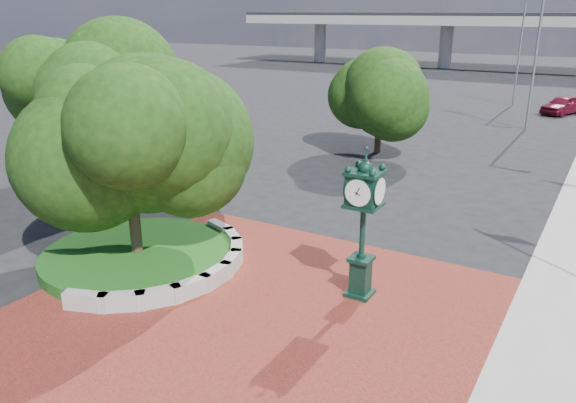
# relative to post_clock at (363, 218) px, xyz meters

# --- Properties ---
(ground) EXTENTS (200.00, 200.00, 0.00)m
(ground) POSITION_rel_post_clock_xyz_m (-2.15, -1.57, -2.37)
(ground) COLOR black
(ground) RESTS_ON ground
(plaza) EXTENTS (12.00, 12.00, 0.04)m
(plaza) POSITION_rel_post_clock_xyz_m (-2.15, -2.57, -2.35)
(plaza) COLOR maroon
(plaza) RESTS_ON ground
(planter_wall) EXTENTS (2.96, 6.77, 0.54)m
(planter_wall) POSITION_rel_post_clock_xyz_m (-4.86, -1.57, -2.10)
(planter_wall) COLOR #9E9B93
(planter_wall) RESTS_ON ground
(grass_bed) EXTENTS (6.10, 6.10, 0.40)m
(grass_bed) POSITION_rel_post_clock_xyz_m (-7.15, -1.57, -2.17)
(grass_bed) COLOR #1D4E16
(grass_bed) RESTS_ON ground
(overpass) EXTENTS (90.00, 12.00, 7.50)m
(overpass) POSITION_rel_post_clock_xyz_m (-2.37, 68.43, 4.17)
(overpass) COLOR #9E9B93
(overpass) RESTS_ON ground
(tree_planter) EXTENTS (5.20, 5.20, 6.33)m
(tree_planter) POSITION_rel_post_clock_xyz_m (-7.15, -1.57, 1.35)
(tree_planter) COLOR #38281C
(tree_planter) RESTS_ON ground
(tree_northwest) EXTENTS (5.60, 5.60, 6.93)m
(tree_northwest) POSITION_rel_post_clock_xyz_m (-15.15, 3.43, 1.75)
(tree_northwest) COLOR #38281C
(tree_northwest) RESTS_ON ground
(tree_street) EXTENTS (4.40, 4.40, 5.45)m
(tree_street) POSITION_rel_post_clock_xyz_m (-6.15, 16.43, 0.86)
(tree_street) COLOR #38281C
(tree_street) RESTS_ON ground
(post_clock) EXTENTS (0.91, 0.91, 4.32)m
(post_clock) POSITION_rel_post_clock_xyz_m (0.00, 0.00, 0.00)
(post_clock) COLOR black
(post_clock) RESTS_ON ground
(parked_car) EXTENTS (3.20, 4.60, 1.45)m
(parked_car) POSITION_rel_post_clock_xyz_m (1.57, 35.62, -1.65)
(parked_car) COLOR maroon
(parked_car) RESTS_ON ground
(street_lamp_near) EXTENTS (2.07, 0.66, 9.35)m
(street_lamp_near) POSITION_rel_post_clock_xyz_m (0.37, 27.85, 3.11)
(street_lamp_near) COLOR slate
(street_lamp_near) RESTS_ON ground
(street_lamp_far) EXTENTS (1.96, 0.30, 8.75)m
(street_lamp_far) POSITION_rel_post_clock_xyz_m (-2.34, 38.39, 2.75)
(street_lamp_far) COLOR slate
(street_lamp_far) RESTS_ON ground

